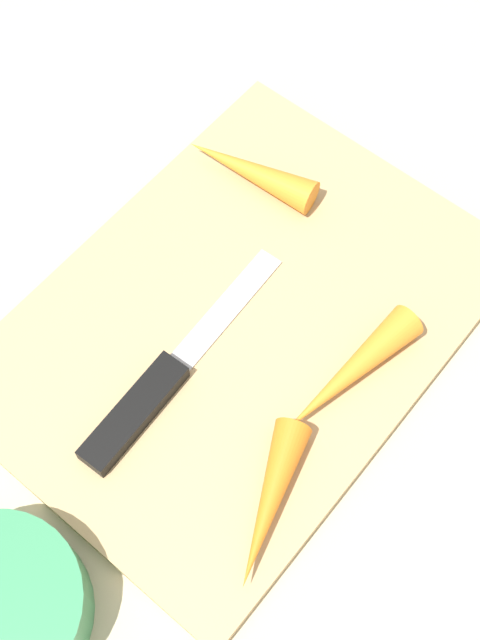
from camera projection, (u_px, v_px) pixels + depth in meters
ground_plane at (240, 328)px, 0.61m from camera, size 1.40×1.40×0.00m
cutting_board at (240, 324)px, 0.61m from camera, size 0.36×0.26×0.01m
knife at (147, 398)px, 0.57m from camera, size 0.20×0.03×0.01m
carrot_shortest at (250, 171)px, 0.64m from camera, size 0.05×0.11×0.03m
carrot_longest at (349, 374)px, 0.57m from camera, size 0.12×0.04×0.03m
carrot_medium at (269, 504)px, 0.53m from camera, size 0.11×0.06×0.02m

